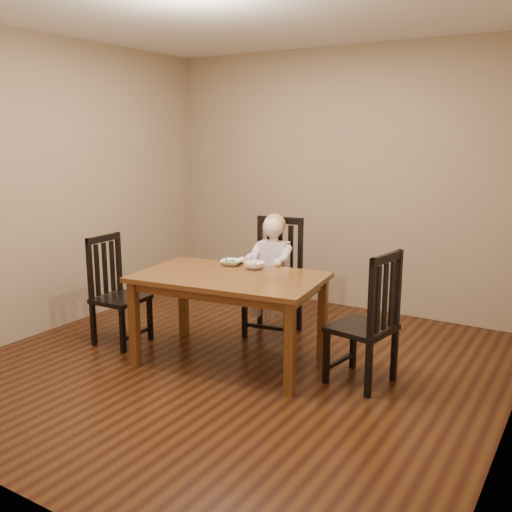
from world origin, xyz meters
The scene contains 9 objects.
room centered at (0.00, 0.00, 1.35)m, with size 4.01×4.01×2.71m.
dining_table centered at (-0.10, 0.04, 0.65)m, with size 1.57×1.06×0.73m.
chair_child centered at (-0.15, 0.85, 0.52)m, with size 0.53×0.52×1.08m.
chair_left centered at (-1.21, -0.11, 0.46)m, with size 0.41×0.43×0.96m.
chair_right centered at (1.00, 0.22, 0.48)m, with size 0.48×0.50×1.01m.
toddler centered at (-0.14, 0.80, 0.67)m, with size 0.35×0.44×0.61m, color white, non-canonical shape.
bowl_peas centered at (-0.28, 0.34, 0.76)m, with size 0.18×0.18×0.04m, color white.
bowl_veg centered at (-0.04, 0.33, 0.76)m, with size 0.18×0.18×0.06m, color white.
fork centered at (-0.31, 0.31, 0.78)m, with size 0.07×0.11×0.05m.
Camera 1 is at (2.39, -3.59, 1.83)m, focal length 40.00 mm.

